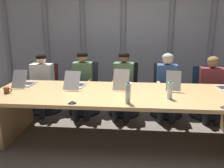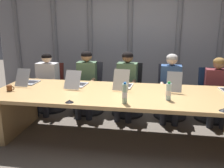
{
  "view_description": "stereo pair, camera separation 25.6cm",
  "coord_description": "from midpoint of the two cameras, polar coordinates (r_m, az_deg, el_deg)",
  "views": [
    {
      "loc": [
        0.14,
        -3.34,
        1.74
      ],
      "look_at": [
        -0.16,
        0.1,
        0.83
      ],
      "focal_mm": 38.42,
      "sensor_mm": 36.0,
      "label": 1
    },
    {
      "loc": [
        0.39,
        -3.31,
        1.74
      ],
      "look_at": [
        -0.16,
        0.1,
        0.83
      ],
      "focal_mm": 38.42,
      "sensor_mm": 36.0,
      "label": 2
    }
  ],
  "objects": [
    {
      "name": "water_bottle_primary",
      "position": [
        3.25,
        15.51,
        -1.82
      ],
      "size": [
        0.07,
        0.07,
        0.25
      ],
      "color": "silver",
      "rests_on": "conference_table"
    },
    {
      "name": "person_left_end",
      "position": [
        4.74,
        -13.96,
        1.12
      ],
      "size": [
        0.43,
        0.56,
        1.14
      ],
      "rotation": [
        0.0,
        0.0,
        -1.61
      ],
      "color": "silver",
      "rests_on": "ground_plane"
    },
    {
      "name": "office_chair_center",
      "position": [
        4.6,
        5.51,
        -2.67
      ],
      "size": [
        0.6,
        0.61,
        0.96
      ],
      "rotation": [
        0.0,
        0.0,
        -1.72
      ],
      "color": "black",
      "rests_on": "ground_plane"
    },
    {
      "name": "water_bottle_secondary",
      "position": [
        3.02,
        5.47,
        -2.35
      ],
      "size": [
        0.07,
        0.07,
        0.27
      ],
      "color": "#ADD1B2",
      "rests_on": "conference_table"
    },
    {
      "name": "laptop_center",
      "position": [
        3.72,
        4.71,
        -0.04
      ],
      "size": [
        0.29,
        0.49,
        0.32
      ],
      "rotation": [
        0.0,
        0.0,
        1.47
      ],
      "color": "beige",
      "rests_on": "conference_table"
    },
    {
      "name": "office_chair_right_mid",
      "position": [
        4.62,
        15.27,
        -3.08
      ],
      "size": [
        0.6,
        0.6,
        0.96
      ],
      "rotation": [
        0.0,
        0.0,
        -1.46
      ],
      "color": "#2D2D38",
      "rests_on": "ground_plane"
    },
    {
      "name": "office_chair_left_end",
      "position": [
        4.94,
        -12.82,
        -1.9
      ],
      "size": [
        0.6,
        0.6,
        0.91
      ],
      "rotation": [
        0.0,
        0.0,
        -1.51
      ],
      "color": "#511E19",
      "rests_on": "ground_plane"
    },
    {
      "name": "laptop_left_end",
      "position": [
        4.12,
        -17.68,
        0.67
      ],
      "size": [
        0.23,
        0.45,
        0.28
      ],
      "rotation": [
        0.0,
        0.0,
        1.54
      ],
      "color": "#A8ADB7",
      "rests_on": "conference_table"
    },
    {
      "name": "conference_mic_left_side",
      "position": [
        3.09,
        -7.79,
        -4.09
      ],
      "size": [
        0.11,
        0.11,
        0.03
      ],
      "primitive_type": "cone",
      "color": "black",
      "rests_on": "conference_table"
    },
    {
      "name": "person_left_mid",
      "position": [
        4.48,
        -4.55,
        1.17
      ],
      "size": [
        0.38,
        0.56,
        1.2
      ],
      "rotation": [
        0.0,
        0.0,
        -1.52
      ],
      "color": "#4C6B4C",
      "rests_on": "ground_plane"
    },
    {
      "name": "laptop_right_mid",
      "position": [
        3.75,
        16.43,
        -0.53
      ],
      "size": [
        0.25,
        0.41,
        0.3
      ],
      "rotation": [
        0.0,
        0.0,
        1.48
      ],
      "color": "#A8ADB7",
      "rests_on": "conference_table"
    },
    {
      "name": "person_right_end",
      "position": [
        4.54,
        25.31,
        -0.46
      ],
      "size": [
        0.45,
        0.57,
        1.13
      ],
      "rotation": [
        0.0,
        0.0,
        -1.67
      ],
      "color": "brown",
      "rests_on": "ground_plane"
    },
    {
      "name": "curtain_backdrop",
      "position": [
        5.54,
        6.67,
        13.09
      ],
      "size": [
        6.58,
        0.17,
        3.15
      ],
      "color": "#9999A0",
      "rests_on": "ground_plane"
    },
    {
      "name": "person_center",
      "position": [
        4.36,
        5.11,
        0.81
      ],
      "size": [
        0.4,
        0.57,
        1.2
      ],
      "rotation": [
        0.0,
        0.0,
        -1.65
      ],
      "color": "#4C6B4C",
      "rests_on": "ground_plane"
    },
    {
      "name": "laptop_left_mid",
      "position": [
        3.81,
        -6.5,
        0.17
      ],
      "size": [
        0.28,
        0.48,
        0.28
      ],
      "rotation": [
        0.0,
        0.0,
        1.49
      ],
      "color": "#BCBCC1",
      "rests_on": "conference_table"
    },
    {
      "name": "office_chair_left_mid",
      "position": [
        4.71,
        -3.93,
        -2.22
      ],
      "size": [
        0.6,
        0.6,
        0.96
      ],
      "rotation": [
        0.0,
        0.0,
        -1.7
      ],
      "color": "#2D2D38",
      "rests_on": "ground_plane"
    },
    {
      "name": "office_chair_right_end",
      "position": [
        4.76,
        24.08,
        -3.52
      ],
      "size": [
        0.6,
        0.6,
        0.91
      ],
      "rotation": [
        0.0,
        0.0,
        -1.46
      ],
      "color": "navy",
      "rests_on": "ground_plane"
    },
    {
      "name": "coffee_mug_near",
      "position": [
        3.82,
        -21.44,
        -0.93
      ],
      "size": [
        0.12,
        0.08,
        0.09
      ],
      "color": "brown",
      "rests_on": "conference_table"
    },
    {
      "name": "person_right_mid",
      "position": [
        4.38,
        15.42,
        0.22
      ],
      "size": [
        0.38,
        0.56,
        1.18
      ],
      "rotation": [
        0.0,
        0.0,
        -1.62
      ],
      "color": "#335184",
      "rests_on": "ground_plane"
    },
    {
      "name": "conference_table",
      "position": [
        3.53,
        4.44,
        -4.3
      ],
      "size": [
        3.8,
        1.23,
        0.73
      ],
      "color": "tan",
      "rests_on": "ground_plane"
    },
    {
      "name": "ground_plane",
      "position": [
        3.76,
        4.26,
        -12.76
      ],
      "size": [
        13.15,
        13.15,
        0.0
      ],
      "primitive_type": "plane",
      "color": "#6B6056"
    },
    {
      "name": "conference_mic_middle",
      "position": [
        3.13,
        27.26,
        -5.47
      ],
      "size": [
        0.11,
        0.11,
        0.03
      ],
      "primitive_type": "cone",
      "color": "black",
      "rests_on": "conference_table"
    }
  ]
}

